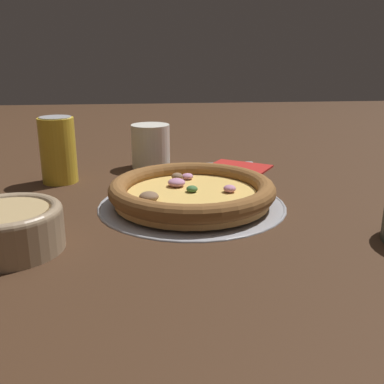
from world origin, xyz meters
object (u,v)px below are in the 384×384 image
object	(u,v)px
bowl_near	(8,227)
pizza	(192,191)
beverage_can	(58,150)
fork	(207,163)
drinking_cup	(151,146)
pizza_tray	(192,204)
napkin	(236,168)

from	to	relation	value
bowl_near	pizza	bearing A→B (deg)	-59.32
bowl_near	beverage_can	world-z (taller)	beverage_can
fork	bowl_near	bearing A→B (deg)	52.47
bowl_near	beverage_can	bearing A→B (deg)	-1.81
pizza	beverage_can	world-z (taller)	beverage_can
bowl_near	beverage_can	size ratio (longest dim) A/B	1.08
pizza	bowl_near	bearing A→B (deg)	120.68
drinking_cup	beverage_can	bearing A→B (deg)	118.82
pizza	pizza_tray	bearing A→B (deg)	-118.41
napkin	beverage_can	distance (m)	0.36
pizza_tray	bowl_near	bearing A→B (deg)	120.62
napkin	fork	xyz separation A→B (m)	(0.06, 0.05, -0.00)
pizza	fork	world-z (taller)	pizza
pizza	beverage_can	size ratio (longest dim) A/B	2.16
pizza_tray	fork	bearing A→B (deg)	-13.02
drinking_cup	napkin	size ratio (longest dim) A/B	0.53
bowl_near	drinking_cup	xyz separation A→B (m)	(0.40, -0.18, 0.01)
pizza	beverage_can	distance (m)	0.29
fork	pizza	bearing A→B (deg)	75.75
fork	beverage_can	xyz separation A→B (m)	(-0.11, 0.30, 0.06)
napkin	fork	size ratio (longest dim) A/B	0.95
pizza_tray	drinking_cup	distance (m)	0.27
drinking_cup	napkin	distance (m)	0.19
pizza_tray	pizza	size ratio (longest dim) A/B	1.13
pizza	napkin	xyz separation A→B (m)	(0.22, -0.12, -0.02)
beverage_can	pizza	bearing A→B (deg)	-124.83
pizza_tray	fork	world-z (taller)	pizza_tray
bowl_near	drinking_cup	bearing A→B (deg)	-24.49
bowl_near	fork	size ratio (longest dim) A/B	0.74
drinking_cup	beverage_can	distance (m)	0.20
pizza_tray	bowl_near	distance (m)	0.29
bowl_near	fork	bearing A→B (deg)	-36.38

